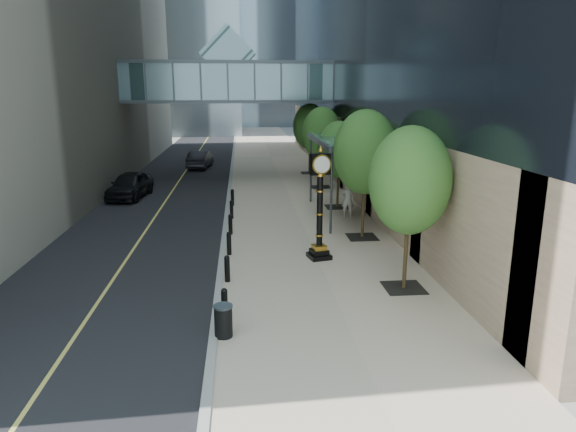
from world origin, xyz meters
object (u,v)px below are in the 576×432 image
(street_clock, at_px, (320,212))
(pedestrian, at_px, (348,200))
(car_near, at_px, (130,185))
(car_far, at_px, (200,159))
(trash_bin, at_px, (223,322))

(street_clock, bearing_deg, pedestrian, 56.18)
(car_near, xyz_separation_m, car_far, (3.59, 12.90, -0.07))
(street_clock, height_order, pedestrian, street_clock)
(trash_bin, height_order, pedestrian, pedestrian)
(car_far, bearing_deg, street_clock, 111.51)
(pedestrian, relative_size, car_near, 0.39)
(trash_bin, height_order, car_far, car_far)
(street_clock, relative_size, car_far, 0.98)
(street_clock, distance_m, trash_bin, 7.86)
(street_clock, relative_size, pedestrian, 2.38)
(car_far, bearing_deg, pedestrian, 122.95)
(trash_bin, bearing_deg, car_near, 108.34)
(car_near, bearing_deg, street_clock, -45.05)
(trash_bin, height_order, car_near, car_near)
(street_clock, bearing_deg, trash_bin, -132.45)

